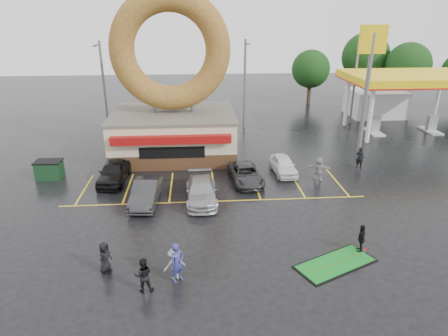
{
  "coord_description": "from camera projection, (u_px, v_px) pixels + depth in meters",
  "views": [
    {
      "loc": [
        -1.16,
        -20.01,
        11.58
      ],
      "look_at": [
        0.59,
        3.71,
        2.2
      ],
      "focal_mm": 32.0,
      "sensor_mm": 36.0,
      "label": 1
    }
  ],
  "objects": [
    {
      "name": "donut_shop",
      "position": [
        173.0,
        103.0,
        33.08
      ],
      "size": [
        10.2,
        8.7,
        13.5
      ],
      "color": "#472B19",
      "rests_on": "ground"
    },
    {
      "name": "car_silver",
      "position": [
        201.0,
        191.0,
        25.9
      ],
      "size": [
        2.02,
        4.81,
        1.39
      ],
      "primitive_type": "imported",
      "rotation": [
        0.0,
        0.0,
        0.02
      ],
      "color": "#9D9EA2",
      "rests_on": "ground"
    },
    {
      "name": "car_dgrey",
      "position": [
        146.0,
        193.0,
        25.57
      ],
      "size": [
        1.84,
        4.48,
        1.44
      ],
      "primitive_type": "imported",
      "rotation": [
        0.0,
        0.0,
        -0.07
      ],
      "color": "#29292B",
      "rests_on": "ground"
    },
    {
      "name": "tree_far_d",
      "position": [
        311.0,
        69.0,
        51.87
      ],
      "size": [
        4.9,
        4.9,
        7.0
      ],
      "color": "#332114",
      "rests_on": "ground"
    },
    {
      "name": "person_blackjkt",
      "position": [
        143.0,
        275.0,
        17.42
      ],
      "size": [
        0.86,
        0.7,
        1.66
      ],
      "primitive_type": "imported",
      "rotation": [
        0.0,
        0.0,
        3.24
      ],
      "color": "black",
      "rests_on": "ground"
    },
    {
      "name": "putting_green",
      "position": [
        335.0,
        264.0,
        19.57
      ],
      "size": [
        4.42,
        3.34,
        0.51
      ],
      "color": "black",
      "rests_on": "ground"
    },
    {
      "name": "gas_station",
      "position": [
        394.0,
        91.0,
        42.32
      ],
      "size": [
        12.3,
        13.65,
        5.9
      ],
      "color": "silver",
      "rests_on": "ground"
    },
    {
      "name": "car_grey",
      "position": [
        246.0,
        174.0,
        28.75
      ],
      "size": [
        2.45,
        4.63,
        1.24
      ],
      "primitive_type": "imported",
      "rotation": [
        0.0,
        0.0,
        0.09
      ],
      "color": "#323235",
      "rests_on": "ground"
    },
    {
      "name": "person_bystander",
      "position": [
        105.0,
        257.0,
        18.75
      ],
      "size": [
        0.76,
        0.9,
        1.57
      ],
      "primitive_type": "imported",
      "rotation": [
        0.0,
        0.0,
        1.16
      ],
      "color": "black",
      "rests_on": "ground"
    },
    {
      "name": "shell_sign",
      "position": [
        370.0,
        67.0,
        32.2
      ],
      "size": [
        2.2,
        0.36,
        10.6
      ],
      "color": "slate",
      "rests_on": "ground"
    },
    {
      "name": "streetlight_right",
      "position": [
        355.0,
        79.0,
        42.56
      ],
      "size": [
        0.4,
        2.21,
        9.0
      ],
      "color": "slate",
      "rests_on": "ground"
    },
    {
      "name": "person_cameraman",
      "position": [
        361.0,
        238.0,
        20.34
      ],
      "size": [
        0.64,
        0.98,
        1.55
      ],
      "primitive_type": "imported",
      "rotation": [
        0.0,
        0.0,
        -1.89
      ],
      "color": "black",
      "rests_on": "ground"
    },
    {
      "name": "person_hoodie",
      "position": [
        175.0,
        264.0,
        18.23
      ],
      "size": [
        1.18,
        0.94,
        1.6
      ],
      "primitive_type": "imported",
      "rotation": [
        0.0,
        0.0,
        3.52
      ],
      "color": "gray",
      "rests_on": "ground"
    },
    {
      "name": "car_white",
      "position": [
        284.0,
        165.0,
        30.31
      ],
      "size": [
        1.75,
        3.94,
        1.32
      ],
      "primitive_type": "imported",
      "rotation": [
        0.0,
        0.0,
        0.05
      ],
      "color": "white",
      "rests_on": "ground"
    },
    {
      "name": "person_walker_far",
      "position": [
        360.0,
        157.0,
        31.35
      ],
      "size": [
        0.73,
        0.71,
        1.69
      ],
      "primitive_type": "imported",
      "rotation": [
        0.0,
        0.0,
        2.41
      ],
      "color": "black",
      "rests_on": "ground"
    },
    {
      "name": "streetlight_mid",
      "position": [
        245.0,
        82.0,
        40.81
      ],
      "size": [
        0.4,
        2.21,
        9.0
      ],
      "color": "slate",
      "rests_on": "ground"
    },
    {
      "name": "tree_far_a",
      "position": [
        408.0,
        65.0,
        50.6
      ],
      "size": [
        5.6,
        5.6,
        8.0
      ],
      "color": "#332114",
      "rests_on": "ground"
    },
    {
      "name": "dumpster",
      "position": [
        49.0,
        170.0,
        29.38
      ],
      "size": [
        1.84,
        1.25,
        1.3
      ],
      "primitive_type": "cube",
      "rotation": [
        0.0,
        0.0,
        -0.03
      ],
      "color": "#163B1F",
      "rests_on": "ground"
    },
    {
      "name": "ground",
      "position": [
        219.0,
        227.0,
        22.89
      ],
      "size": [
        120.0,
        120.0,
        0.0
      ],
      "primitive_type": "plane",
      "color": "black",
      "rests_on": "ground"
    },
    {
      "name": "streetlight_left",
      "position": [
        104.0,
        86.0,
        38.93
      ],
      "size": [
        0.4,
        2.21,
        9.0
      ],
      "color": "slate",
      "rests_on": "ground"
    },
    {
      "name": "person_walker_near",
      "position": [
        319.0,
        169.0,
        29.0
      ],
      "size": [
        1.71,
        1.11,
        1.76
      ],
      "primitive_type": "imported",
      "rotation": [
        0.0,
        0.0,
        2.75
      ],
      "color": "#9B9B9D",
      "rests_on": "ground"
    },
    {
      "name": "tree_far_c",
      "position": [
        366.0,
        57.0,
        53.79
      ],
      "size": [
        6.3,
        6.3,
        9.0
      ],
      "color": "#332114",
      "rests_on": "ground"
    },
    {
      "name": "person_blue",
      "position": [
        177.0,
        262.0,
        18.06
      ],
      "size": [
        0.83,
        0.81,
        1.93
      ],
      "primitive_type": "imported",
      "rotation": [
        0.0,
        0.0,
        0.71
      ],
      "color": "navy",
      "rests_on": "ground"
    },
    {
      "name": "car_black",
      "position": [
        114.0,
        172.0,
        28.79
      ],
      "size": [
        2.08,
        4.62,
        1.54
      ],
      "primitive_type": "imported",
      "rotation": [
        0.0,
        0.0,
        -0.06
      ],
      "color": "black",
      "rests_on": "ground"
    }
  ]
}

